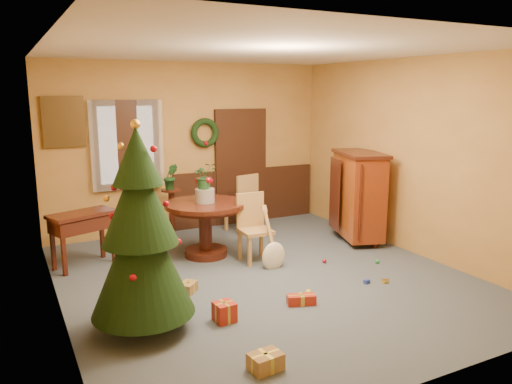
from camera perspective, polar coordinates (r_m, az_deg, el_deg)
room_envelope at (r=8.86m, az=-6.12°, el=2.98°), size 5.50×5.50×5.50m
dining_table at (r=7.38m, az=-5.81°, el=-3.05°), size 1.18×1.18×0.81m
urn at (r=7.30m, az=-5.87°, el=-0.40°), size 0.28×0.28×0.21m
centerpiece_plant at (r=7.25m, az=-5.92°, el=1.88°), size 0.34×0.30×0.38m
chair_near at (r=7.17m, az=-0.31°, el=-3.80°), size 0.44×0.44×0.98m
chair_far at (r=8.60m, az=-1.45°, el=-1.05°), size 0.53×0.53×1.03m
guitar at (r=6.88m, az=2.04°, el=-5.39°), size 0.48×0.61×0.82m
plant_stand at (r=8.34m, az=-9.60°, el=-1.82°), size 0.32×0.32×0.83m
stand_plant at (r=8.24m, az=-9.72°, el=1.75°), size 0.26×0.22×0.43m
christmas_tree at (r=5.08m, az=-13.07°, el=-4.71°), size 1.04×1.04×2.15m
writing_desk at (r=7.30m, az=-19.20°, el=-3.67°), size 0.97×0.70×0.78m
sideboard at (r=8.23m, az=11.65°, el=-0.19°), size 0.93×1.27×1.46m
gift_a at (r=4.63m, az=1.10°, el=-18.81°), size 0.31×0.24×0.15m
gift_b at (r=5.46m, az=-3.63°, el=-13.52°), size 0.22×0.22×0.21m
gift_c at (r=6.23m, az=-7.77°, el=-10.77°), size 0.28×0.28×0.13m
gift_d at (r=5.89m, az=5.21°, el=-12.14°), size 0.35×0.23×0.12m
toy_a at (r=6.61m, az=12.55°, el=-9.97°), size 0.09×0.07×0.05m
toy_b at (r=7.37m, az=13.69°, el=-7.72°), size 0.06×0.06×0.06m
toy_c at (r=6.17m, az=5.98°, el=-11.36°), size 0.09×0.09×0.05m
toy_d at (r=7.25m, az=7.83°, el=-7.81°), size 0.06×0.06×0.06m
toy_e at (r=6.68m, az=14.56°, el=-9.83°), size 0.09×0.06×0.05m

